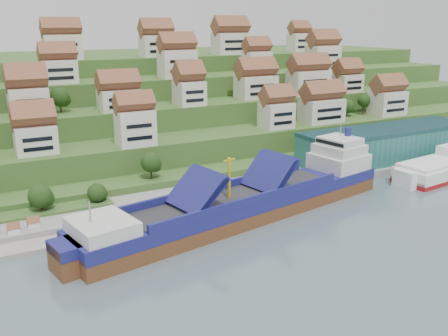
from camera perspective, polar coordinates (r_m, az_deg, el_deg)
ground at (r=121.15m, az=6.19°, el=-4.83°), size 300.00×300.00×0.00m
quay at (r=143.40m, az=9.52°, el=-1.12°), size 180.00×14.00×2.20m
pebble_beach at (r=113.88m, az=-22.86°, el=-7.23°), size 45.00×20.00×1.00m
hillside at (r=209.54m, az=-9.77°, el=7.06°), size 260.00×128.00×31.00m
hillside_village at (r=168.67m, az=-4.86°, el=9.85°), size 161.02×63.00×28.49m
hillside_trees at (r=151.23m, az=-7.97°, el=6.33°), size 143.66×62.35×31.03m
warehouse at (r=164.06m, az=18.16°, el=2.71°), size 60.00×15.00×10.00m
flagpole at (r=136.88m, az=10.26°, el=0.53°), size 1.28×0.16×8.00m
beach_huts at (r=112.04m, az=-23.90°, el=-6.86°), size 14.40×3.70×2.20m
cargo_ship at (r=115.99m, az=3.07°, el=-3.92°), size 82.86×28.04×18.22m
second_ship at (r=158.22m, az=23.62°, el=-0.04°), size 31.68×14.78×8.87m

